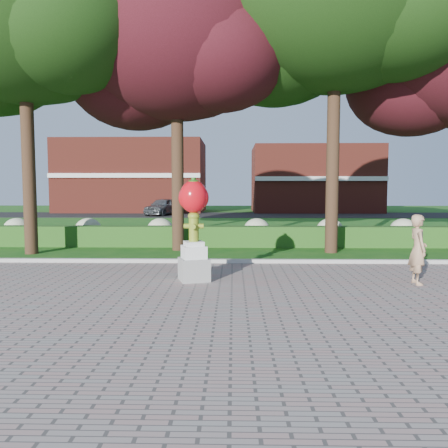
% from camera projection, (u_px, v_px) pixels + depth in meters
% --- Properties ---
extents(ground, '(100.00, 100.00, 0.00)m').
position_uv_depth(ground, '(232.00, 286.00, 10.07)').
color(ground, '#145214').
rests_on(ground, ground).
extents(walkway, '(40.00, 14.00, 0.04)m').
position_uv_depth(walkway, '(231.00, 348.00, 6.09)').
color(walkway, gray).
rests_on(walkway, ground).
extents(curb, '(40.00, 0.18, 0.15)m').
position_uv_depth(curb, '(232.00, 262.00, 13.06)').
color(curb, '#ADADA5').
rests_on(curb, ground).
extents(lawn_hedge, '(24.00, 0.70, 0.80)m').
position_uv_depth(lawn_hedge, '(232.00, 236.00, 17.02)').
color(lawn_hedge, '#1D4413').
rests_on(lawn_hedge, ground).
extents(hydrangea_row, '(20.10, 1.10, 0.99)m').
position_uv_depth(hydrangea_row, '(246.00, 230.00, 17.99)').
color(hydrangea_row, beige).
rests_on(hydrangea_row, ground).
extents(street, '(50.00, 8.00, 0.02)m').
position_uv_depth(street, '(233.00, 215.00, 37.98)').
color(street, black).
rests_on(street, ground).
extents(building_left, '(14.00, 8.00, 7.00)m').
position_uv_depth(building_left, '(134.00, 177.00, 43.90)').
color(building_left, maroon).
rests_on(building_left, ground).
extents(building_right, '(12.00, 8.00, 6.40)m').
position_uv_depth(building_right, '(313.00, 180.00, 43.53)').
color(building_right, maroon).
rests_on(building_right, ground).
extents(tree_far_left, '(9.00, 7.68, 11.66)m').
position_uv_depth(tree_far_left, '(21.00, 19.00, 14.67)').
color(tree_far_left, black).
rests_on(tree_far_left, ground).
extents(tree_mid_left, '(8.25, 7.04, 10.69)m').
position_uv_depth(tree_mid_left, '(174.00, 47.00, 15.60)').
color(tree_mid_left, black).
rests_on(tree_mid_left, ground).
extents(tree_mid_right, '(9.75, 8.32, 12.64)m').
position_uv_depth(tree_mid_right, '(332.00, 2.00, 14.89)').
color(tree_mid_right, black).
rests_on(tree_mid_right, ground).
extents(hydrant_sculpture, '(0.84, 0.84, 2.47)m').
position_uv_depth(hydrant_sculpture, '(194.00, 226.00, 10.43)').
color(hydrant_sculpture, gray).
rests_on(hydrant_sculpture, walkway).
extents(woman, '(0.40, 0.60, 1.62)m').
position_uv_depth(woman, '(418.00, 249.00, 10.09)').
color(woman, tan).
rests_on(woman, walkway).
extents(parked_car, '(3.02, 4.64, 1.47)m').
position_uv_depth(parked_car, '(163.00, 207.00, 37.40)').
color(parked_car, '#3E4246').
rests_on(parked_car, street).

